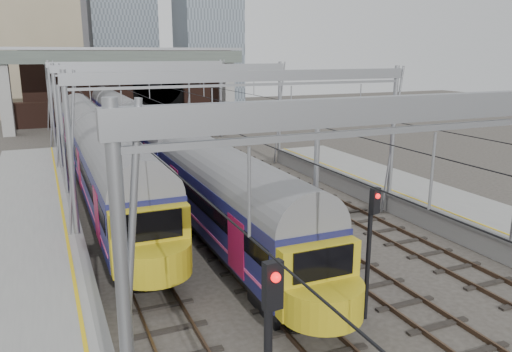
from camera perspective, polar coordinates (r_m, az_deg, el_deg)
name	(u,v)px	position (r m, az deg, el deg)	size (l,w,h in m)	color
ground	(341,303)	(18.49, 9.70, -14.14)	(160.00, 160.00, 0.00)	#38332D
platform_left	(26,314)	(18.02, -24.76, -14.11)	(4.32, 55.00, 1.12)	gray
tracks	(209,195)	(31.21, -5.35, -2.20)	(14.40, 80.00, 0.22)	#4C3828
overhead_line	(179,83)	(36.29, -8.82, 10.46)	(16.80, 80.00, 8.00)	gray
retaining_wall	(129,88)	(66.49, -14.33, 9.74)	(28.00, 2.75, 9.00)	#321D16
overbridge	(123,65)	(60.29, -14.91, 12.12)	(28.00, 3.00, 9.25)	gray
train_main	(134,128)	(43.89, -13.76, 5.36)	(2.70, 62.51, 4.68)	black
train_second	(98,149)	(34.07, -17.65, 2.96)	(2.93, 33.86, 4.99)	black
signal_near_centre	(371,237)	(16.46, 12.97, -6.83)	(0.36, 0.46, 4.56)	black
equip_cover_a	(268,244)	(23.30, 1.34, -7.74)	(0.74, 0.52, 0.09)	blue
equip_cover_b	(306,223)	(26.13, 5.72, -5.35)	(0.89, 0.63, 0.10)	blue
equip_cover_c	(293,221)	(26.32, 4.27, -5.19)	(0.76, 0.54, 0.09)	blue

